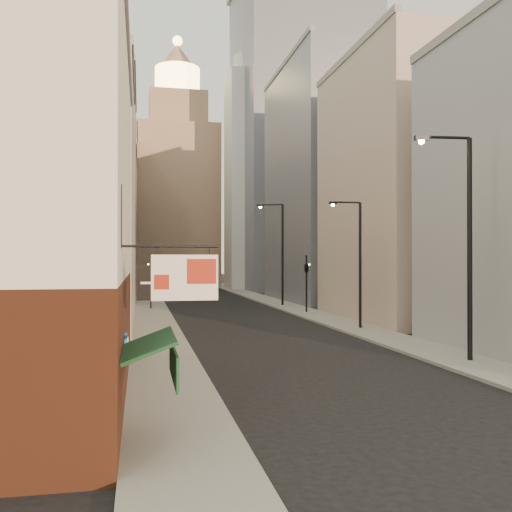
{
  "coord_description": "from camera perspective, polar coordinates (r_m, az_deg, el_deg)",
  "views": [
    {
      "loc": [
        -7.56,
        -10.72,
        4.57
      ],
      "look_at": [
        -2.1,
        16.03,
        4.77
      ],
      "focal_mm": 40.0,
      "sensor_mm": 36.0,
      "label": 1
    }
  ],
  "objects": [
    {
      "name": "ground",
      "position": [
        13.89,
        23.7,
        -19.59
      ],
      "size": [
        360.0,
        360.0,
        0.0
      ],
      "primitive_type": "plane",
      "color": "black",
      "rests_on": "ground"
    },
    {
      "name": "right_bldg_beige",
      "position": [
        45.5,
        14.1,
        6.44
      ],
      "size": [
        8.0,
        16.0,
        20.0
      ],
      "primitive_type": "cube",
      "color": "tan",
      "rests_on": "ground"
    },
    {
      "name": "left_bldg_tan",
      "position": [
        70.97,
        -15.12,
        2.76
      ],
      "size": [
        8.0,
        18.0,
        17.0
      ],
      "primitive_type": "cube",
      "color": "#8C6B4F",
      "rests_on": "ground"
    },
    {
      "name": "sidewalk_right",
      "position": [
        67.36,
        0.54,
        -4.26
      ],
      "size": [
        3.0,
        140.0,
        0.15
      ],
      "primitive_type": "cube",
      "color": "gray",
      "rests_on": "ground"
    },
    {
      "name": "near_building_left",
      "position": [
        20.07,
        -21.39,
        3.75
      ],
      "size": [
        8.3,
        23.04,
        12.3
      ],
      "color": "#5B2B19",
      "rests_on": "ground"
    },
    {
      "name": "streetlamp_mid",
      "position": [
        37.96,
        10.07,
        -0.06
      ],
      "size": [
        2.21,
        0.26,
        8.41
      ],
      "rotation": [
        0.0,
        0.0,
        -0.03
      ],
      "color": "black",
      "rests_on": "ground"
    },
    {
      "name": "highrise",
      "position": [
        94.71,
        4.53,
        12.44
      ],
      "size": [
        21.0,
        23.0,
        51.2
      ],
      "color": "gray",
      "rests_on": "ground"
    },
    {
      "name": "left_bldg_grey",
      "position": [
        53.19,
        -16.34,
        5.45
      ],
      "size": [
        8.0,
        16.0,
        20.0
      ],
      "primitive_type": "cube",
      "color": "gray",
      "rests_on": "ground"
    },
    {
      "name": "traffic_light_right",
      "position": [
        48.97,
        5.07,
        -1.27
      ],
      "size": [
        0.68,
        0.68,
        5.0
      ],
      "rotation": [
        0.0,
        0.0,
        3.29
      ],
      "color": "black",
      "rests_on": "ground"
    },
    {
      "name": "streetlamp_near",
      "position": [
        26.91,
        20.09,
        2.12
      ],
      "size": [
        2.64,
        0.45,
        10.07
      ],
      "rotation": [
        0.0,
        0.0,
        -0.09
      ],
      "color": "black",
      "rests_on": "ground"
    },
    {
      "name": "clock_tower",
      "position": [
        103.76,
        -7.88,
        6.81
      ],
      "size": [
        14.0,
        14.0,
        44.9
      ],
      "color": "#8C6B4F",
      "rests_on": "ground"
    },
    {
      "name": "right_bldg_wingrid",
      "position": [
        64.35,
        6.31,
        7.1
      ],
      "size": [
        8.0,
        20.0,
        26.0
      ],
      "primitive_type": "cube",
      "color": "gray",
      "rests_on": "ground"
    },
    {
      "name": "streetlamp_far",
      "position": [
        56.35,
        2.4,
        0.82
      ],
      "size": [
        2.49,
        1.26,
        10.15
      ],
      "rotation": [
        0.0,
        0.0,
        -0.42
      ],
      "color": "black",
      "rests_on": "ground"
    },
    {
      "name": "left_bldg_wingrid",
      "position": [
        91.14,
        -14.33,
        4.26
      ],
      "size": [
        8.0,
        20.0,
        24.0
      ],
      "primitive_type": "cube",
      "color": "gray",
      "rests_on": "ground"
    },
    {
      "name": "sidewalk_left",
      "position": [
        65.89,
        -10.62,
        -4.33
      ],
      "size": [
        3.0,
        140.0,
        0.15
      ],
      "primitive_type": "cube",
      "color": "gray",
      "rests_on": "ground"
    },
    {
      "name": "white_tower",
      "position": [
        91.53,
        -0.34,
        8.39
      ],
      "size": [
        8.0,
        8.0,
        41.5
      ],
      "color": "silver",
      "rests_on": "ground"
    },
    {
      "name": "traffic_light_left",
      "position": [
        53.25,
        -10.47,
        -1.45
      ],
      "size": [
        0.6,
        0.54,
        5.0
      ],
      "rotation": [
        0.0,
        0.0,
        2.82
      ],
      "color": "black",
      "rests_on": "ground"
    },
    {
      "name": "left_bldg_beige",
      "position": [
        37.15,
        -18.42,
        4.89
      ],
      "size": [
        8.0,
        12.0,
        16.0
      ],
      "primitive_type": "cube",
      "color": "tan",
      "rests_on": "ground"
    }
  ]
}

